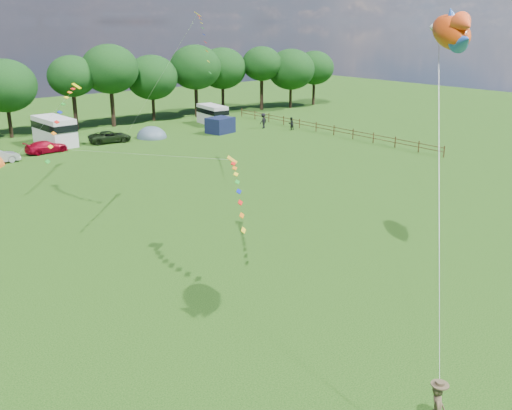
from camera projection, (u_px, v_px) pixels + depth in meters
ground_plane at (374, 340)px, 24.18m from camera, size 180.00×180.00×0.00m
tree_line at (38, 81)px, 66.18m from camera, size 102.98×10.98×10.27m
fence at (325, 128)px, 68.64m from camera, size 0.12×33.12×1.20m
car_c at (46, 147)px, 58.46m from camera, size 4.24×2.02×1.24m
car_d at (110, 137)px, 63.48m from camera, size 4.98×2.84×1.28m
campervan_c at (54, 130)px, 62.00m from camera, size 2.98×6.31×3.02m
campervan_d at (212, 114)px, 74.66m from camera, size 2.71×5.29×2.49m
tent_greyblue at (152, 137)px, 66.32m from camera, size 3.49×3.82×2.60m
awning_navy at (220, 125)px, 68.89m from camera, size 3.42×3.00×1.86m
fish_kite at (453, 32)px, 24.63m from camera, size 3.19×3.79×2.12m
streamer_kite_b at (65, 109)px, 33.68m from camera, size 4.23×4.68×3.79m
streamer_kite_c at (236, 181)px, 31.49m from camera, size 3.22×5.02×2.82m
walker_a at (291, 124)px, 70.74m from camera, size 0.79×0.49×1.61m
walker_b at (263, 121)px, 71.87m from camera, size 1.35×0.92×1.91m
streamer_kite_d at (202, 32)px, 42.14m from camera, size 2.62×5.12×4.29m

